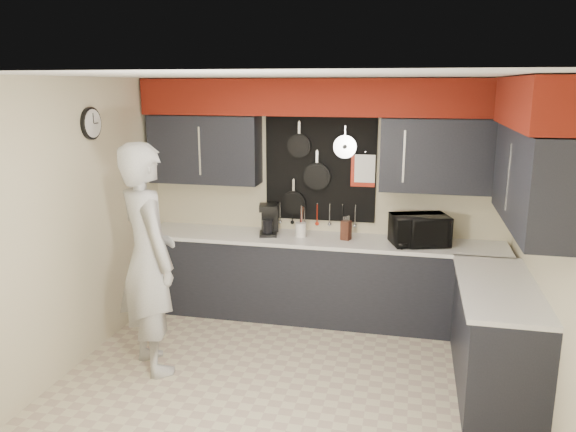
% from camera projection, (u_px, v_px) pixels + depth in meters
% --- Properties ---
extents(ground, '(4.00, 4.00, 0.00)m').
position_uv_depth(ground, '(291.00, 383.00, 4.87)').
color(ground, beige).
rests_on(ground, ground).
extents(back_wall_assembly, '(4.00, 0.36, 2.60)m').
position_uv_depth(back_wall_assembly, '(324.00, 135.00, 5.93)').
color(back_wall_assembly, beige).
rests_on(back_wall_assembly, ground).
extents(right_wall_assembly, '(0.36, 3.50, 2.60)m').
position_uv_depth(right_wall_assembly, '(535.00, 164.00, 4.28)').
color(right_wall_assembly, beige).
rests_on(right_wall_assembly, ground).
extents(left_wall_assembly, '(0.05, 3.50, 2.60)m').
position_uv_depth(left_wall_assembly, '(73.00, 222.00, 5.01)').
color(left_wall_assembly, beige).
rests_on(left_wall_assembly, ground).
extents(base_cabinets, '(3.95, 2.20, 0.92)m').
position_uv_depth(base_cabinets, '(361.00, 292.00, 5.74)').
color(base_cabinets, black).
rests_on(base_cabinets, ground).
extents(microwave, '(0.65, 0.54, 0.31)m').
position_uv_depth(microwave, '(419.00, 230.00, 5.75)').
color(microwave, black).
rests_on(microwave, base_cabinets).
extents(knife_block, '(0.12, 0.12, 0.20)m').
position_uv_depth(knife_block, '(346.00, 230.00, 5.95)').
color(knife_block, '#361811').
rests_on(knife_block, base_cabinets).
extents(utensil_crock, '(0.12, 0.12, 0.15)m').
position_uv_depth(utensil_crock, '(301.00, 230.00, 6.08)').
color(utensil_crock, silver).
rests_on(utensil_crock, base_cabinets).
extents(coffee_maker, '(0.24, 0.27, 0.34)m').
position_uv_depth(coffee_maker, '(269.00, 219.00, 6.13)').
color(coffee_maker, black).
rests_on(coffee_maker, base_cabinets).
extents(person, '(0.89, 0.88, 2.06)m').
position_uv_depth(person, '(148.00, 259.00, 4.94)').
color(person, beige).
rests_on(person, ground).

